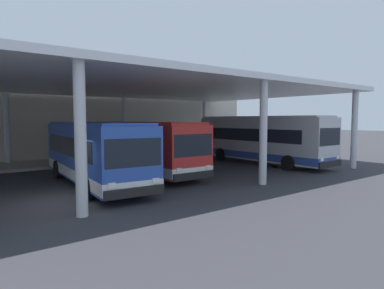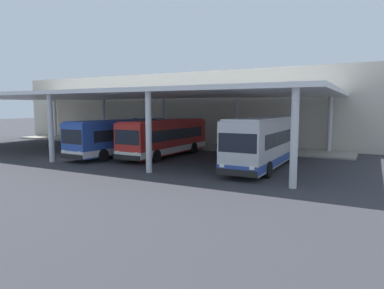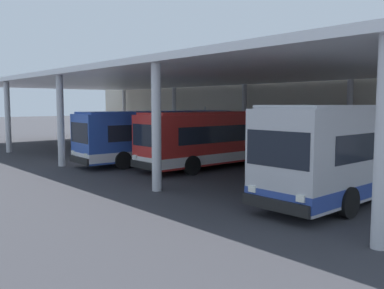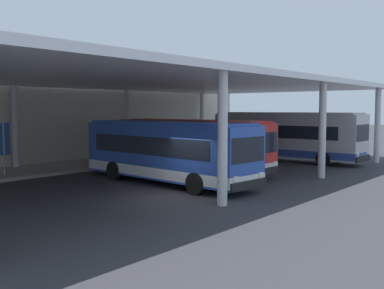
{
  "view_description": "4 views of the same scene",
  "coord_description": "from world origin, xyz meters",
  "px_view_note": "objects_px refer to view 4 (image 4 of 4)",
  "views": [
    {
      "loc": [
        -3.67,
        -13.57,
        3.31
      ],
      "look_at": [
        9.39,
        3.66,
        1.67
      ],
      "focal_mm": 30.76,
      "sensor_mm": 36.0,
      "label": 1
    },
    {
      "loc": [
        22.12,
        -20.61,
        4.25
      ],
      "look_at": [
        10.02,
        2.04,
        1.45
      ],
      "focal_mm": 31.85,
      "sensor_mm": 36.0,
      "label": 2
    },
    {
      "loc": [
        22.91,
        -12.65,
        3.59
      ],
      "look_at": [
        6.25,
        2.12,
        1.42
      ],
      "focal_mm": 38.64,
      "sensor_mm": 36.0,
      "label": 3
    },
    {
      "loc": [
        -14.02,
        -12.79,
        3.79
      ],
      "look_at": [
        4.0,
        2.45,
        1.92
      ],
      "focal_mm": 41.62,
      "sensor_mm": 36.0,
      "label": 4
    }
  ],
  "objects_px": {
    "bus_middle_bay": "(286,136)",
    "banner_sign": "(4,142)",
    "bus_second_bay": "(191,145)",
    "bench_waiting": "(147,150)",
    "bus_nearest_bay": "(166,151)"
  },
  "relations": [
    {
      "from": "bus_second_bay",
      "to": "banner_sign",
      "type": "height_order",
      "value": "banner_sign"
    },
    {
      "from": "bus_nearest_bay",
      "to": "banner_sign",
      "type": "relative_size",
      "value": 3.34
    },
    {
      "from": "bus_second_bay",
      "to": "bench_waiting",
      "type": "bearing_deg",
      "value": 64.28
    },
    {
      "from": "bus_nearest_bay",
      "to": "bus_second_bay",
      "type": "bearing_deg",
      "value": 22.7
    },
    {
      "from": "banner_sign",
      "to": "bus_middle_bay",
      "type": "bearing_deg",
      "value": -24.39
    },
    {
      "from": "bus_middle_bay",
      "to": "banner_sign",
      "type": "xyz_separation_m",
      "value": [
        -17.46,
        7.92,
        0.14
      ]
    },
    {
      "from": "bus_nearest_bay",
      "to": "banner_sign",
      "type": "distance_m",
      "value": 9.28
    },
    {
      "from": "bus_middle_bay",
      "to": "bus_nearest_bay",
      "type": "bearing_deg",
      "value": -179.09
    },
    {
      "from": "bus_second_bay",
      "to": "bus_middle_bay",
      "type": "bearing_deg",
      "value": -8.37
    },
    {
      "from": "bus_nearest_bay",
      "to": "bus_middle_bay",
      "type": "distance_m",
      "value": 12.98
    },
    {
      "from": "bus_middle_bay",
      "to": "banner_sign",
      "type": "bearing_deg",
      "value": 155.61
    },
    {
      "from": "bench_waiting",
      "to": "bus_middle_bay",
      "type": "bearing_deg",
      "value": -57.24
    },
    {
      "from": "bus_second_bay",
      "to": "bench_waiting",
      "type": "xyz_separation_m",
      "value": [
        3.58,
        7.43,
        -0.99
      ]
    },
    {
      "from": "bus_second_bay",
      "to": "bus_middle_bay",
      "type": "relative_size",
      "value": 0.93
    },
    {
      "from": "bus_middle_bay",
      "to": "bench_waiting",
      "type": "distance_m",
      "value": 10.52
    }
  ]
}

